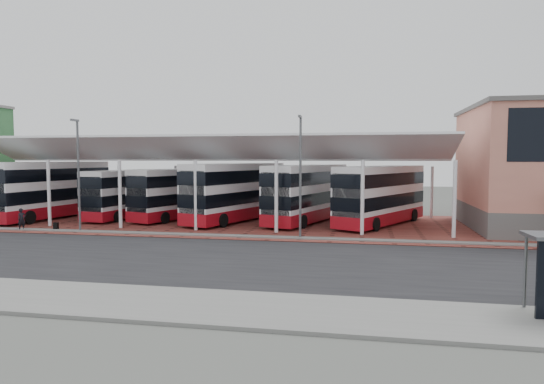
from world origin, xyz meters
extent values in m
plane|color=#494B46|center=(0.00, 0.00, 0.00)|extent=(140.00, 140.00, 0.00)
cube|color=black|center=(0.00, -1.00, 0.01)|extent=(120.00, 14.00, 0.02)
cube|color=brown|center=(2.00, 13.00, 0.03)|extent=(72.00, 16.00, 0.06)
cube|color=slate|center=(0.00, -9.00, 0.07)|extent=(120.00, 4.00, 0.14)
cube|color=slate|center=(0.00, 6.20, 0.07)|extent=(120.00, 0.80, 0.14)
cube|color=#B87F00|center=(0.00, -7.00, 0.03)|extent=(120.00, 0.12, 0.01)
cube|color=#B87F00|center=(0.00, -6.70, 0.03)|extent=(120.00, 0.12, 0.01)
cylinder|color=white|center=(-24.00, 19.50, 2.30)|extent=(0.26, 0.26, 4.60)
cylinder|color=white|center=(-18.00, 8.50, 2.60)|extent=(0.26, 0.26, 5.20)
cylinder|color=white|center=(-18.00, 19.50, 2.30)|extent=(0.26, 0.26, 4.60)
cylinder|color=white|center=(-12.00, 8.50, 2.60)|extent=(0.26, 0.26, 5.20)
cylinder|color=white|center=(-12.00, 19.50, 2.30)|extent=(0.26, 0.26, 4.60)
cylinder|color=white|center=(-6.00, 8.50, 2.60)|extent=(0.26, 0.26, 5.20)
cylinder|color=white|center=(-6.00, 19.50, 2.30)|extent=(0.26, 0.26, 4.60)
cylinder|color=white|center=(0.00, 8.50, 2.60)|extent=(0.26, 0.26, 5.20)
cylinder|color=white|center=(0.00, 19.50, 2.30)|extent=(0.26, 0.26, 4.60)
cylinder|color=white|center=(6.00, 8.50, 2.60)|extent=(0.26, 0.26, 5.20)
cylinder|color=white|center=(6.00, 19.50, 2.30)|extent=(0.26, 0.26, 4.60)
cylinder|color=white|center=(12.00, 8.50, 2.60)|extent=(0.26, 0.26, 5.20)
cylinder|color=white|center=(12.00, 19.50, 2.30)|extent=(0.26, 0.26, 4.60)
cube|color=silver|center=(-6.00, 10.70, 6.10)|extent=(37.00, 4.95, 1.95)
cube|color=silver|center=(-6.00, 16.30, 5.90)|extent=(37.00, 7.12, 1.43)
cylinder|color=#525458|center=(-14.00, 6.30, 4.00)|extent=(0.16, 0.16, 8.00)
cube|color=#525458|center=(-14.00, 6.00, 8.00)|extent=(0.15, 0.90, 0.15)
cylinder|color=#525458|center=(2.00, 6.30, 4.00)|extent=(0.16, 0.16, 8.00)
cube|color=#525458|center=(2.00, 6.00, 8.00)|extent=(0.15, 0.90, 0.15)
cube|color=white|center=(-20.94, 12.99, 2.67)|extent=(4.49, 12.23, 4.68)
cube|color=#9F0C18|center=(-20.94, 12.99, 0.77)|extent=(4.54, 12.28, 0.98)
cube|color=black|center=(-20.94, 12.99, 2.18)|extent=(4.54, 12.28, 1.03)
cube|color=black|center=(-20.94, 12.99, 3.92)|extent=(4.54, 12.28, 1.03)
cylinder|color=black|center=(-22.86, 9.42, 0.60)|extent=(0.46, 1.12, 1.09)
cylinder|color=black|center=(-20.17, 9.01, 0.60)|extent=(0.46, 1.12, 1.09)
cylinder|color=black|center=(-21.70, 16.98, 0.60)|extent=(0.46, 1.12, 1.09)
cylinder|color=black|center=(-19.02, 16.57, 0.60)|extent=(0.46, 1.12, 1.09)
cube|color=white|center=(-14.58, 14.76, 2.29)|extent=(3.66, 10.42, 3.99)
cube|color=#9F0C18|center=(-14.58, 14.76, 0.66)|extent=(3.70, 10.46, 0.83)
cube|color=black|center=(-14.58, 14.76, 1.87)|extent=(3.70, 10.46, 0.88)
cube|color=black|center=(-14.58, 14.76, 3.35)|extent=(3.70, 10.46, 0.88)
cube|color=black|center=(-15.25, 9.75, 2.19)|extent=(2.08, 0.37, 3.34)
cylinder|color=black|center=(-16.16, 11.68, 0.52)|extent=(0.38, 0.95, 0.93)
cylinder|color=black|center=(-13.87, 11.37, 0.52)|extent=(0.38, 0.95, 0.93)
cylinder|color=black|center=(-15.29, 18.15, 0.52)|extent=(0.38, 0.95, 0.93)
cylinder|color=black|center=(-12.99, 17.84, 0.52)|extent=(0.38, 0.95, 0.93)
cube|color=white|center=(-9.66, 14.86, 2.35)|extent=(5.75, 10.67, 4.10)
cube|color=#9F0C18|center=(-9.66, 14.86, 0.68)|extent=(5.80, 10.72, 0.86)
cube|color=black|center=(-9.66, 14.86, 1.92)|extent=(5.80, 10.72, 0.90)
cube|color=black|center=(-9.66, 14.86, 3.44)|extent=(5.80, 10.72, 0.90)
cube|color=black|center=(-11.40, 9.97, 2.25)|extent=(2.05, 0.81, 3.43)
cylinder|color=black|center=(-11.90, 12.10, 0.54)|extent=(0.57, 0.99, 0.95)
cylinder|color=black|center=(-9.66, 11.30, 0.54)|extent=(0.57, 0.99, 0.95)
cylinder|color=black|center=(-9.66, 18.42, 0.54)|extent=(0.57, 0.99, 0.95)
cylinder|color=black|center=(-7.41, 17.62, 0.54)|extent=(0.57, 0.99, 0.95)
cube|color=white|center=(-4.45, 14.11, 2.61)|extent=(6.37, 11.89, 4.56)
cube|color=#9F0C18|center=(-4.45, 14.11, 0.75)|extent=(6.43, 11.94, 0.95)
cube|color=black|center=(-4.45, 14.11, 2.13)|extent=(6.43, 11.94, 1.01)
cube|color=black|center=(-4.45, 14.11, 3.83)|extent=(6.43, 11.94, 1.01)
cube|color=black|center=(-6.37, 8.66, 2.50)|extent=(2.29, 0.89, 3.82)
cylinder|color=black|center=(-6.94, 11.03, 0.59)|extent=(0.63, 1.10, 1.06)
cylinder|color=black|center=(-4.44, 10.15, 0.59)|extent=(0.63, 1.10, 1.06)
cylinder|color=black|center=(-4.46, 18.07, 0.59)|extent=(0.63, 1.10, 1.06)
cylinder|color=black|center=(-1.96, 17.19, 0.59)|extent=(0.63, 1.10, 1.06)
cube|color=white|center=(1.51, 14.59, 2.54)|extent=(5.95, 11.63, 4.45)
cube|color=#9F0C18|center=(1.51, 14.59, 0.73)|extent=(6.00, 11.68, 0.93)
cube|color=black|center=(1.51, 14.59, 2.08)|extent=(6.00, 11.68, 0.98)
cube|color=black|center=(1.51, 14.59, 3.73)|extent=(6.00, 11.68, 0.98)
cube|color=black|center=(-0.21, 9.22, 2.44)|extent=(2.25, 0.81, 3.73)
cylinder|color=black|center=(-0.83, 11.51, 0.58)|extent=(0.59, 1.07, 1.03)
cylinder|color=black|center=(1.63, 10.72, 0.58)|extent=(0.59, 1.07, 1.03)
cylinder|color=black|center=(1.39, 18.45, 0.58)|extent=(0.59, 1.07, 1.03)
cylinder|color=black|center=(3.86, 17.66, 0.58)|extent=(0.59, 1.07, 1.03)
cube|color=white|center=(7.45, 14.06, 2.51)|extent=(7.39, 11.17, 4.39)
cube|color=#9F0C18|center=(7.45, 14.06, 0.72)|extent=(7.44, 11.23, 0.92)
cube|color=black|center=(7.45, 14.06, 2.05)|extent=(7.44, 11.23, 0.97)
cube|color=black|center=(7.45, 14.06, 3.69)|extent=(7.44, 11.23, 0.97)
cube|color=black|center=(4.92, 9.10, 2.41)|extent=(2.09, 1.14, 3.68)
cylinder|color=black|center=(4.67, 11.43, 0.57)|extent=(0.72, 1.04, 1.02)
cylinder|color=black|center=(6.95, 10.27, 0.57)|extent=(0.72, 1.04, 1.02)
cylinder|color=black|center=(7.94, 17.84, 0.57)|extent=(0.72, 1.04, 1.02)
cylinder|color=black|center=(10.22, 16.68, 0.57)|extent=(0.72, 1.04, 1.02)
imported|color=black|center=(-18.51, 6.00, 0.86)|extent=(0.58, 0.69, 1.61)
cube|color=black|center=(-16.10, 6.54, 0.34)|extent=(0.33, 0.24, 0.56)
cylinder|color=#525458|center=(11.65, -7.21, 1.42)|extent=(0.11, 0.11, 2.57)
camera|label=1|loc=(6.12, -25.13, 5.33)|focal=32.00mm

